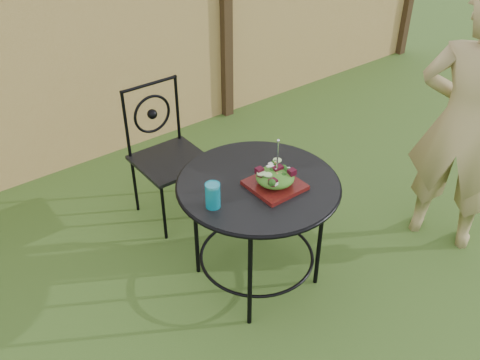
{
  "coord_description": "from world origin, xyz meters",
  "views": [
    {
      "loc": [
        -1.42,
        -1.6,
        2.42
      ],
      "look_at": [
        0.05,
        0.31,
        0.75
      ],
      "focal_mm": 40.0,
      "sensor_mm": 36.0,
      "label": 1
    }
  ],
  "objects_px": {
    "patio_table": "(258,202)",
    "salad_plate": "(275,185)",
    "diner": "(465,125)",
    "patio_chair": "(166,151)"
  },
  "relations": [
    {
      "from": "salad_plate",
      "to": "patio_chair",
      "type": "bearing_deg",
      "value": 95.71
    },
    {
      "from": "patio_table",
      "to": "salad_plate",
      "type": "distance_m",
      "value": 0.18
    },
    {
      "from": "patio_chair",
      "to": "salad_plate",
      "type": "distance_m",
      "value": 1.04
    },
    {
      "from": "diner",
      "to": "salad_plate",
      "type": "bearing_deg",
      "value": 50.92
    },
    {
      "from": "patio_table",
      "to": "diner",
      "type": "xyz_separation_m",
      "value": [
        1.26,
        -0.43,
        0.27
      ]
    },
    {
      "from": "patio_table",
      "to": "diner",
      "type": "height_order",
      "value": "diner"
    },
    {
      "from": "patio_table",
      "to": "salad_plate",
      "type": "height_order",
      "value": "salad_plate"
    },
    {
      "from": "patio_table",
      "to": "diner",
      "type": "bearing_deg",
      "value": -18.97
    },
    {
      "from": "patio_table",
      "to": "salad_plate",
      "type": "bearing_deg",
      "value": -63.45
    },
    {
      "from": "diner",
      "to": "patio_chair",
      "type": "bearing_deg",
      "value": 21.01
    }
  ]
}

